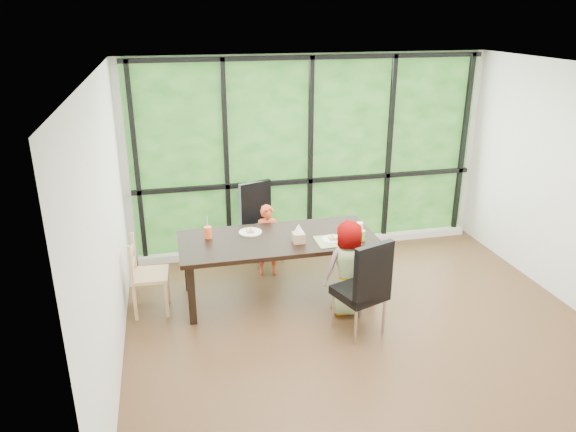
# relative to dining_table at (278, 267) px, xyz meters

# --- Properties ---
(ground) EXTENTS (5.00, 5.00, 0.00)m
(ground) POSITION_rel_dining_table_xyz_m (0.74, -0.89, -0.38)
(ground) COLOR black
(ground) RESTS_ON ground
(back_wall) EXTENTS (5.00, 0.00, 5.00)m
(back_wall) POSITION_rel_dining_table_xyz_m (0.74, 1.36, 0.98)
(back_wall) COLOR silver
(back_wall) RESTS_ON ground
(foliage_backdrop) EXTENTS (4.80, 0.02, 2.65)m
(foliage_backdrop) POSITION_rel_dining_table_xyz_m (0.74, 1.34, 0.98)
(foliage_backdrop) COLOR #174714
(foliage_backdrop) RESTS_ON back_wall
(window_mullions) EXTENTS (4.80, 0.06, 2.65)m
(window_mullions) POSITION_rel_dining_table_xyz_m (0.74, 1.30, 0.98)
(window_mullions) COLOR black
(window_mullions) RESTS_ON back_wall
(window_sill) EXTENTS (4.80, 0.12, 0.10)m
(window_sill) POSITION_rel_dining_table_xyz_m (0.74, 1.26, -0.33)
(window_sill) COLOR silver
(window_sill) RESTS_ON ground
(dining_table) EXTENTS (2.31, 1.10, 0.75)m
(dining_table) POSITION_rel_dining_table_xyz_m (0.00, 0.00, 0.00)
(dining_table) COLOR black
(dining_table) RESTS_ON ground
(chair_window_leather) EXTENTS (0.59, 0.59, 1.08)m
(chair_window_leather) POSITION_rel_dining_table_xyz_m (0.00, 0.97, 0.17)
(chair_window_leather) COLOR black
(chair_window_leather) RESTS_ON ground
(chair_interior_leather) EXTENTS (0.59, 0.59, 1.08)m
(chair_interior_leather) POSITION_rel_dining_table_xyz_m (0.67, -0.95, 0.17)
(chair_interior_leather) COLOR black
(chair_interior_leather) RESTS_ON ground
(chair_end_beech) EXTENTS (0.42, 0.44, 0.90)m
(chair_end_beech) POSITION_rel_dining_table_xyz_m (-1.46, -0.02, 0.08)
(chair_end_beech) COLOR tan
(chair_end_beech) RESTS_ON ground
(child_toddler) EXTENTS (0.36, 0.26, 0.94)m
(child_toddler) POSITION_rel_dining_table_xyz_m (-0.00, 0.59, 0.09)
(child_toddler) COLOR #CF4422
(child_toddler) RESTS_ON ground
(child_older) EXTENTS (0.57, 0.40, 1.10)m
(child_older) POSITION_rel_dining_table_xyz_m (0.67, -0.55, 0.17)
(child_older) COLOR gray
(child_older) RESTS_ON ground
(placemat) EXTENTS (0.48, 0.35, 0.01)m
(placemat) POSITION_rel_dining_table_xyz_m (0.64, -0.24, 0.38)
(placemat) COLOR tan
(placemat) RESTS_ON dining_table
(plate_far) EXTENTS (0.27, 0.27, 0.02)m
(plate_far) POSITION_rel_dining_table_xyz_m (-0.28, 0.22, 0.38)
(plate_far) COLOR white
(plate_far) RESTS_ON dining_table
(plate_near) EXTENTS (0.24, 0.24, 0.01)m
(plate_near) POSITION_rel_dining_table_xyz_m (0.60, -0.20, 0.38)
(plate_near) COLOR white
(plate_near) RESTS_ON dining_table
(orange_cup) EXTENTS (0.09, 0.09, 0.14)m
(orange_cup) POSITION_rel_dining_table_xyz_m (-0.78, 0.18, 0.44)
(orange_cup) COLOR #FE5F26
(orange_cup) RESTS_ON dining_table
(green_cup) EXTENTS (0.07, 0.07, 0.12)m
(green_cup) POSITION_rel_dining_table_xyz_m (0.93, -0.28, 0.43)
(green_cup) COLOR #6FDA3F
(green_cup) RESTS_ON dining_table
(white_mug) EXTENTS (0.09, 0.09, 0.09)m
(white_mug) POSITION_rel_dining_table_xyz_m (1.02, 0.03, 0.42)
(white_mug) COLOR white
(white_mug) RESTS_ON dining_table
(tissue_box) EXTENTS (0.13, 0.13, 0.11)m
(tissue_box) POSITION_rel_dining_table_xyz_m (0.21, -0.17, 0.43)
(tissue_box) COLOR tan
(tissue_box) RESTS_ON dining_table
(crepe_rolls_far) EXTENTS (0.10, 0.12, 0.04)m
(crepe_rolls_far) POSITION_rel_dining_table_xyz_m (-0.28, 0.22, 0.41)
(crepe_rolls_far) COLOR tan
(crepe_rolls_far) RESTS_ON plate_far
(crepe_rolls_near) EXTENTS (0.10, 0.12, 0.04)m
(crepe_rolls_near) POSITION_rel_dining_table_xyz_m (0.60, -0.20, 0.41)
(crepe_rolls_near) COLOR tan
(crepe_rolls_near) RESTS_ON plate_near
(straw_white) EXTENTS (0.01, 0.04, 0.20)m
(straw_white) POSITION_rel_dining_table_xyz_m (-0.78, 0.18, 0.55)
(straw_white) COLOR white
(straw_white) RESTS_ON orange_cup
(straw_pink) EXTENTS (0.01, 0.04, 0.20)m
(straw_pink) POSITION_rel_dining_table_xyz_m (0.93, -0.28, 0.53)
(straw_pink) COLOR pink
(straw_pink) RESTS_ON green_cup
(tissue) EXTENTS (0.12, 0.12, 0.11)m
(tissue) POSITION_rel_dining_table_xyz_m (0.21, -0.17, 0.54)
(tissue) COLOR white
(tissue) RESTS_ON tissue_box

